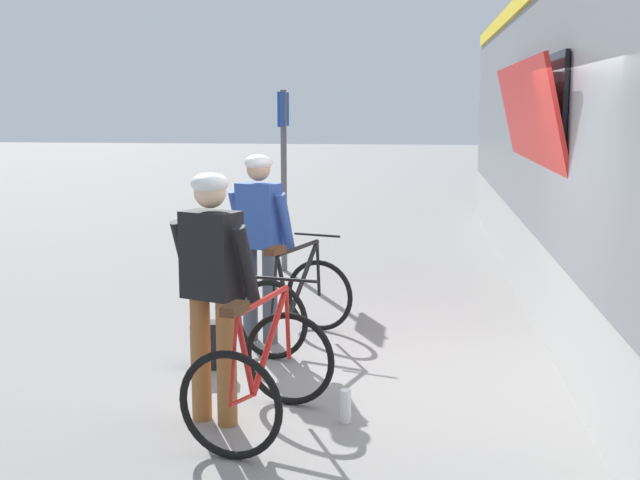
{
  "coord_description": "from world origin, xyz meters",
  "views": [
    {
      "loc": [
        0.04,
        -6.38,
        2.22
      ],
      "look_at": [
        -0.8,
        0.68,
        1.05
      ],
      "focal_mm": 46.56,
      "sensor_mm": 36.0,
      "label": 1
    }
  ],
  "objects": [
    {
      "name": "cyclist_near_in_dark",
      "position": [
        -1.35,
        -0.93,
        1.05
      ],
      "size": [
        0.66,
        0.47,
        1.76
      ],
      "color": "#935B2D",
      "rests_on": "ground"
    },
    {
      "name": "ground_plane",
      "position": [
        0.0,
        0.0,
        0.0
      ],
      "size": [
        80.0,
        80.0,
        0.0
      ],
      "primitive_type": "plane",
      "color": "gray"
    },
    {
      "name": "bicycle_near_red",
      "position": [
        -0.99,
        -1.04,
        0.4
      ],
      "size": [
        0.92,
        1.2,
        0.99
      ],
      "color": "black",
      "rests_on": "ground"
    },
    {
      "name": "platform_sign_post",
      "position": [
        -1.72,
        4.44,
        1.62
      ],
      "size": [
        0.08,
        0.7,
        2.4
      ],
      "color": "#595B60",
      "rests_on": "ground"
    },
    {
      "name": "backpack_on_platform",
      "position": [
        -1.7,
        0.25,
        0.2
      ],
      "size": [
        0.31,
        0.23,
        0.4
      ],
      "primitive_type": "cube",
      "rotation": [
        0.0,
        0.0,
        0.19
      ],
      "color": "black",
      "rests_on": "ground"
    },
    {
      "name": "water_bottle_near_the_bikes",
      "position": [
        -0.43,
        -0.83,
        0.12
      ],
      "size": [
        0.08,
        0.08,
        0.24
      ],
      "primitive_type": "cylinder",
      "color": "silver",
      "rests_on": "ground"
    },
    {
      "name": "bicycle_far_black",
      "position": [
        -1.06,
        1.04,
        0.4
      ],
      "size": [
        1.0,
        1.23,
        0.99
      ],
      "color": "black",
      "rests_on": "ground"
    },
    {
      "name": "cyclist_far_in_blue",
      "position": [
        -1.41,
        1.1,
        1.05
      ],
      "size": [
        0.66,
        0.47,
        1.76
      ],
      "color": "#4C515B",
      "rests_on": "ground"
    }
  ]
}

